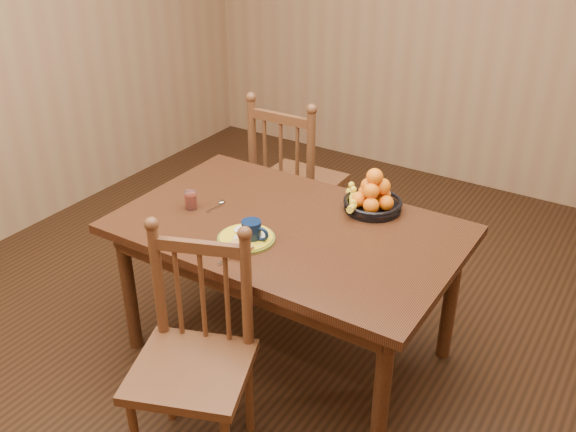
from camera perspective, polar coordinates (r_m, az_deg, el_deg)
The scene contains 10 objects.
room at distance 2.77m, azimuth 0.00°, elevation 10.03°, with size 4.52×5.02×2.72m.
dining_table at distance 3.06m, azimuth 0.00°, elevation -2.22°, with size 1.60×1.00×0.75m.
chair_far at distance 3.97m, azimuth 0.61°, elevation 3.08°, with size 0.50×0.48×1.07m.
chair_near at distance 2.67m, azimuth -8.37°, elevation -12.48°, with size 0.59×0.57×1.01m.
breakfast_plate at distance 2.90m, azimuth -3.77°, elevation -1.98°, with size 0.26×0.30×0.04m.
fork at distance 2.79m, azimuth -4.76°, elevation -3.48°, with size 0.05×0.18×0.00m.
spoon at distance 3.22m, azimuth -6.12°, elevation 1.11°, with size 0.04×0.16×0.01m.
coffee_mug at distance 2.87m, azimuth -3.19°, elevation -1.36°, with size 0.13×0.09×0.10m.
juice_glass at distance 3.19m, azimuth -8.64°, elevation 1.37°, with size 0.06×0.06×0.09m.
fruit_bowl at distance 3.15m, azimuth 7.46°, elevation 1.60°, with size 0.32×0.32×0.22m.
Camera 1 is at (1.41, -2.22, 2.23)m, focal length 40.00 mm.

